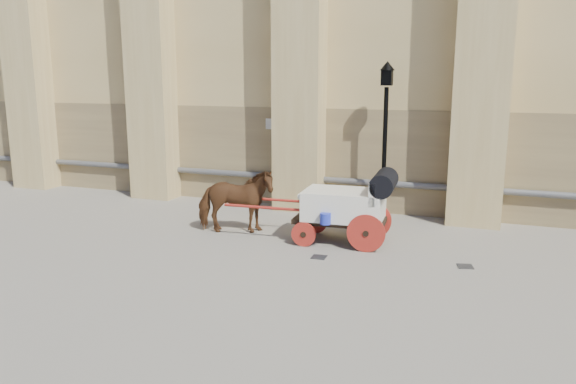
% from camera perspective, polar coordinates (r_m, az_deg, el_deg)
% --- Properties ---
extents(ground, '(90.00, 90.00, 0.00)m').
position_cam_1_polar(ground, '(13.34, 0.09, -5.50)').
color(ground, slate).
rests_on(ground, ground).
extents(horse, '(2.14, 1.49, 1.66)m').
position_cam_1_polar(horse, '(14.28, -5.37, -0.94)').
color(horse, '#56331C').
rests_on(horse, ground).
extents(carriage, '(4.16, 1.53, 1.79)m').
position_cam_1_polar(carriage, '(13.43, 6.29, -1.18)').
color(carriage, black).
rests_on(carriage, ground).
extents(street_lamp, '(0.41, 0.41, 4.33)m').
position_cam_1_polar(street_lamp, '(15.58, 9.82, 5.55)').
color(street_lamp, black).
rests_on(street_lamp, ground).
extents(drain_grate_near, '(0.34, 0.34, 0.01)m').
position_cam_1_polar(drain_grate_near, '(12.55, 3.16, -6.61)').
color(drain_grate_near, black).
rests_on(drain_grate_near, ground).
extents(drain_grate_far, '(0.39, 0.39, 0.01)m').
position_cam_1_polar(drain_grate_far, '(12.53, 17.56, -7.21)').
color(drain_grate_far, black).
rests_on(drain_grate_far, ground).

